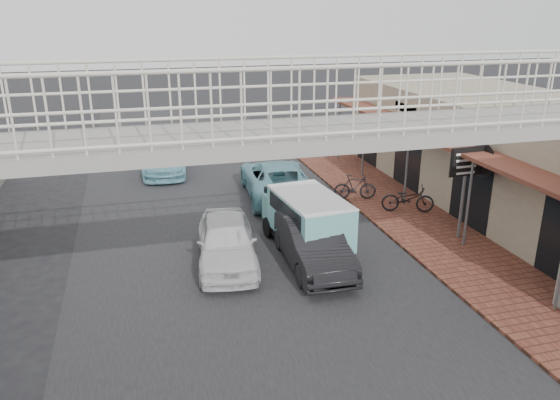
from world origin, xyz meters
TOP-DOWN VIEW (x-y plane):
  - ground at (0.00, 0.00)m, footprint 120.00×120.00m
  - road_strip at (0.00, 0.00)m, footprint 10.00×60.00m
  - sidewalk at (6.50, 3.00)m, footprint 3.00×40.00m
  - shophouse_row at (10.97, 4.00)m, footprint 7.20×18.00m
  - footbridge at (0.00, -4.00)m, footprint 16.40×2.40m
  - white_hatchback at (-0.50, 1.87)m, footprint 2.21×4.38m
  - dark_sedan at (1.89, 1.12)m, footprint 1.62×4.37m
  - angkot_curb at (2.50, 7.39)m, footprint 2.91×5.54m
  - angkot_far at (-1.59, 12.16)m, footprint 2.24×4.75m
  - angkot_van at (2.07, 2.19)m, footprint 2.05×3.89m
  - motorcycle_near at (6.62, 4.22)m, footprint 2.01×1.28m
  - motorcycle_far at (5.30, 6.03)m, footprint 1.70×0.86m
  - arrow_sign at (7.87, 1.62)m, footprint 1.83×1.16m

SIDE VIEW (x-z plane):
  - ground at x=0.00m, z-range 0.00..0.00m
  - road_strip at x=0.00m, z-range 0.00..0.01m
  - sidewalk at x=6.50m, z-range 0.00..0.10m
  - motorcycle_far at x=5.30m, z-range 0.10..1.08m
  - motorcycle_near at x=6.62m, z-range 0.10..1.10m
  - angkot_far at x=-1.59m, z-range 0.00..1.34m
  - dark_sedan at x=1.89m, z-range 0.00..1.43m
  - white_hatchback at x=-0.50m, z-range 0.00..1.43m
  - angkot_curb at x=2.50m, z-range 0.00..1.49m
  - angkot_van at x=2.07m, z-range 0.25..2.09m
  - shophouse_row at x=10.97m, z-range 0.01..4.01m
  - arrow_sign at x=7.87m, z-range 1.06..4.19m
  - footbridge at x=0.00m, z-range 0.01..6.35m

